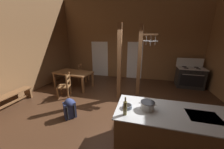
{
  "coord_description": "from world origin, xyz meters",
  "views": [
    {
      "loc": [
        0.81,
        -3.29,
        2.21
      ],
      "look_at": [
        -0.19,
        0.59,
        1.01
      ],
      "focal_mm": 19.14,
      "sensor_mm": 36.0,
      "label": 1
    }
  ],
  "objects": [
    {
      "name": "bottle_tall_on_counter",
      "position": [
        0.57,
        -1.43,
        1.04
      ],
      "size": [
        0.07,
        0.07,
        0.35
      ],
      "color": "brown",
      "rests_on": "kitchen_island"
    },
    {
      "name": "dining_table",
      "position": [
        -2.26,
        1.41,
        0.65
      ],
      "size": [
        1.81,
        1.13,
        0.74
      ],
      "color": "brown",
      "rests_on": "ground_plane"
    },
    {
      "name": "kitchen_island",
      "position": [
        1.46,
        -1.14,
        0.45
      ],
      "size": [
        2.16,
        0.97,
        0.9
      ],
      "color": "brown",
      "rests_on": "ground_plane"
    },
    {
      "name": "ladderback_chair_by_post",
      "position": [
        -2.04,
        0.44,
        0.45
      ],
      "size": [
        0.56,
        0.56,
        0.95
      ],
      "color": "brown",
      "rests_on": "ground_plane"
    },
    {
      "name": "stove_range",
      "position": [
        3.01,
        2.81,
        0.48
      ],
      "size": [
        1.18,
        0.87,
        1.32
      ],
      "color": "#242424",
      "rests_on": "ground_plane"
    },
    {
      "name": "mixing_bowl_on_counter",
      "position": [
        0.58,
        -1.21,
        0.93
      ],
      "size": [
        0.19,
        0.19,
        0.07
      ],
      "color": "slate",
      "rests_on": "kitchen_island"
    },
    {
      "name": "bench_along_left_wall",
      "position": [
        -3.41,
        -0.77,
        0.31
      ],
      "size": [
        0.37,
        1.67,
        0.44
      ],
      "color": "brown",
      "rests_on": "ground_plane"
    },
    {
      "name": "wall_back",
      "position": [
        0.0,
        3.56,
        2.19
      ],
      "size": [
        8.34,
        0.14,
        4.37
      ],
      "primitive_type": "cube",
      "color": "brown",
      "rests_on": "ground_plane"
    },
    {
      "name": "ground_plane",
      "position": [
        0.0,
        0.0,
        -0.05
      ],
      "size": [
        8.34,
        7.77,
        0.1
      ],
      "primitive_type": "cube",
      "color": "#422819"
    },
    {
      "name": "glazed_door_back_left",
      "position": [
        -1.7,
        3.48,
        1.02
      ],
      "size": [
        1.0,
        0.01,
        2.05
      ],
      "primitive_type": "cube",
      "color": "white",
      "rests_on": "ground_plane"
    },
    {
      "name": "glazed_panel_back_right",
      "position": [
        0.38,
        3.48,
        1.02
      ],
      "size": [
        0.84,
        0.01,
        2.05
      ],
      "primitive_type": "cube",
      "color": "white",
      "rests_on": "ground_plane"
    },
    {
      "name": "support_post_with_pot_rack",
      "position": [
        0.73,
        1.41,
        1.47
      ],
      "size": [
        0.67,
        0.24,
        2.72
      ],
      "color": "brown",
      "rests_on": "ground_plane"
    },
    {
      "name": "support_post_center",
      "position": [
        0.01,
        0.86,
        1.36
      ],
      "size": [
        0.14,
        0.14,
        2.72
      ],
      "color": "brown",
      "rests_on": "ground_plane"
    },
    {
      "name": "ladderback_chair_near_window",
      "position": [
        -2.26,
        2.3,
        0.45
      ],
      "size": [
        0.47,
        0.47,
        0.95
      ],
      "color": "brown",
      "rests_on": "ground_plane"
    },
    {
      "name": "wall_left",
      "position": [
        -3.84,
        0.0,
        2.19
      ],
      "size": [
        0.14,
        7.77,
        4.37
      ],
      "primitive_type": "cube",
      "color": "brown",
      "rests_on": "ground_plane"
    },
    {
      "name": "stockpot_on_counter",
      "position": [
        0.97,
        -1.15,
        0.98
      ],
      "size": [
        0.34,
        0.27,
        0.15
      ],
      "color": "silver",
      "rests_on": "kitchen_island"
    },
    {
      "name": "backpack",
      "position": [
        -1.12,
        -0.68,
        0.31
      ],
      "size": [
        0.39,
        0.38,
        0.6
      ],
      "color": "navy",
      "rests_on": "ground_plane"
    }
  ]
}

